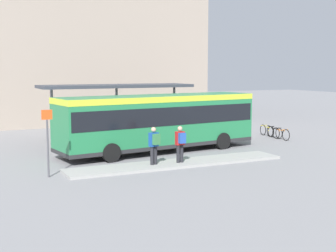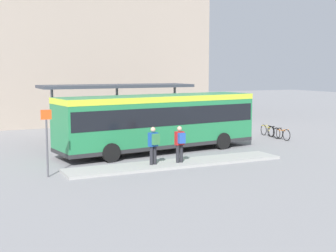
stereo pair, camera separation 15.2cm
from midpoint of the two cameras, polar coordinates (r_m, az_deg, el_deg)
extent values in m
plane|color=gray|center=(25.38, -1.30, -3.15)|extent=(120.00, 120.00, 0.00)
cube|color=#9E9E99|center=(21.93, 0.97, -4.59)|extent=(10.61, 1.80, 0.12)
cube|color=#237A47|center=(25.14, -1.31, 0.68)|extent=(11.35, 3.91, 2.71)
cube|color=#C6DB33|center=(25.04, -1.32, 3.42)|extent=(11.37, 3.93, 0.30)
cube|color=black|center=(25.11, -1.32, 1.41)|extent=(11.13, 3.91, 0.95)
cube|color=black|center=(28.40, 8.25, 1.98)|extent=(0.37, 2.33, 1.04)
cube|color=#28282B|center=(25.31, -1.31, -2.15)|extent=(11.36, 3.92, 0.20)
cylinder|color=black|center=(28.22, 3.36, -1.19)|extent=(0.96, 0.39, 0.93)
cylinder|color=black|center=(26.31, 6.51, -1.81)|extent=(0.96, 0.39, 0.93)
cylinder|color=black|center=(24.81, -9.60, -2.39)|extent=(0.96, 0.39, 0.93)
cylinder|color=black|center=(22.62, -7.13, -3.24)|extent=(0.96, 0.39, 0.93)
cylinder|color=#232328|center=(21.27, -2.17, -3.64)|extent=(0.16, 0.16, 0.84)
cylinder|color=#232328|center=(21.38, -1.76, -3.58)|extent=(0.16, 0.16, 0.84)
cube|color=#194799|center=(21.20, -1.97, -1.65)|extent=(0.46, 0.31, 0.63)
cube|color=#337542|center=(21.02, -1.63, -1.64)|extent=(0.35, 0.26, 0.48)
sphere|color=tan|center=(21.14, -1.98, -0.44)|extent=(0.23, 0.23, 0.23)
cylinder|color=#232328|center=(21.75, 1.04, -3.41)|extent=(0.16, 0.16, 0.83)
cylinder|color=#232328|center=(21.83, 1.48, -3.37)|extent=(0.16, 0.16, 0.83)
cube|color=#B21E1E|center=(21.67, 1.27, -1.50)|extent=(0.42, 0.23, 0.62)
cube|color=#234CA3|center=(21.48, 1.54, -1.49)|extent=(0.32, 0.21, 0.47)
sphere|color=tan|center=(21.61, 1.27, -0.32)|extent=(0.23, 0.23, 0.23)
torus|color=black|center=(30.15, 14.04, -1.07)|extent=(0.06, 0.73, 0.73)
torus|color=black|center=(30.92, 12.90, -0.84)|extent=(0.06, 0.73, 0.73)
cylinder|color=orange|center=(30.50, 13.47, -0.51)|extent=(0.05, 0.78, 0.04)
cylinder|color=orange|center=(30.65, 13.27, -0.58)|extent=(0.04, 0.04, 0.36)
cube|color=black|center=(30.63, 13.27, -0.25)|extent=(0.07, 0.18, 0.04)
cylinder|color=orange|center=(30.18, 13.94, -0.43)|extent=(0.48, 0.04, 0.03)
torus|color=black|center=(30.86, 13.23, -0.87)|extent=(0.10, 0.74, 0.73)
torus|color=black|center=(31.68, 12.20, -0.64)|extent=(0.10, 0.74, 0.73)
cylinder|color=black|center=(31.24, 12.72, -0.32)|extent=(0.09, 0.78, 0.04)
cylinder|color=black|center=(31.39, 12.53, -0.39)|extent=(0.04, 0.04, 0.36)
cube|color=black|center=(31.37, 12.54, -0.06)|extent=(0.08, 0.18, 0.04)
cylinder|color=black|center=(30.90, 13.14, -0.24)|extent=(0.48, 0.06, 0.03)
torus|color=black|center=(32.36, 11.38, -0.47)|extent=(0.13, 0.73, 0.73)
torus|color=black|center=(31.52, 12.30, -0.68)|extent=(0.13, 0.73, 0.73)
cylinder|color=gold|center=(31.91, 11.84, -0.15)|extent=(0.12, 0.77, 0.04)
cylinder|color=gold|center=(31.77, 12.01, -0.29)|extent=(0.04, 0.04, 0.36)
cube|color=black|center=(31.75, 12.02, 0.03)|extent=(0.09, 0.19, 0.04)
cylinder|color=gold|center=(32.24, 11.48, 0.08)|extent=(0.48, 0.08, 0.03)
cube|color=#383D47|center=(29.15, -6.46, 4.87)|extent=(9.39, 2.80, 0.18)
cylinder|color=gray|center=(28.20, -14.09, 1.06)|extent=(0.16, 0.16, 3.33)
cylinder|color=gray|center=(30.81, 0.61, 1.74)|extent=(0.16, 0.16, 3.33)
cylinder|color=gray|center=(29.26, -6.41, 1.43)|extent=(0.16, 0.16, 3.33)
cylinder|color=slate|center=(27.22, -3.81, -1.84)|extent=(0.72, 0.72, 0.61)
sphere|color=#337F38|center=(27.14, -3.82, -0.55)|extent=(0.83, 0.83, 0.83)
cylinder|color=#4C4C51|center=(19.86, -14.65, -2.68)|extent=(0.08, 0.08, 2.40)
cube|color=#D84C19|center=(19.68, -14.77, 1.34)|extent=(0.44, 0.03, 0.40)
cube|color=gray|center=(42.22, -17.78, 13.14)|extent=(29.86, 11.61, 18.53)
camera|label=1|loc=(0.08, -90.17, -0.02)|focal=50.00mm
camera|label=2|loc=(0.08, 89.83, 0.02)|focal=50.00mm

